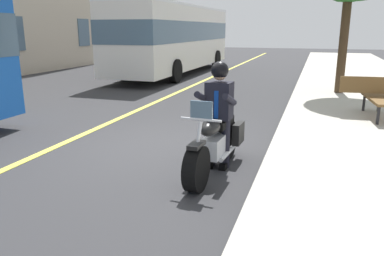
{
  "coord_description": "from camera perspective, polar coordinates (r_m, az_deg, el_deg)",
  "views": [
    {
      "loc": [
        6.42,
        2.72,
        2.23
      ],
      "look_at": [
        1.08,
        0.96,
        0.75
      ],
      "focal_mm": 35.36,
      "sensor_mm": 36.0,
      "label": 1
    }
  ],
  "objects": [
    {
      "name": "rider_main",
      "position": [
        6.08,
        4.08,
        3.37
      ],
      "size": [
        0.64,
        0.57,
        1.74
      ],
      "color": "black",
      "rests_on": "ground_plane"
    },
    {
      "name": "motorcycle_main",
      "position": [
        6.04,
        3.48,
        -2.4
      ],
      "size": [
        2.22,
        0.65,
        1.26
      ],
      "color": "black",
      "rests_on": "ground_plane"
    },
    {
      "name": "bench_sidewalk",
      "position": [
        10.19,
        26.41,
        4.64
      ],
      "size": [
        1.84,
        1.8,
        0.95
      ],
      "color": "brown",
      "rests_on": "sidewalk_curb"
    },
    {
      "name": "ground_plane",
      "position": [
        7.32,
        -4.5,
        -3.03
      ],
      "size": [
        80.0,
        80.0,
        0.0
      ],
      "primitive_type": "plane",
      "color": "#333335"
    },
    {
      "name": "lane_center_stripe",
      "position": [
        8.28,
        -17.39,
        -1.54
      ],
      "size": [
        60.0,
        0.16,
        0.01
      ],
      "primitive_type": "cube",
      "color": "#E5DB4C",
      "rests_on": "ground_plane"
    },
    {
      "name": "bus_near",
      "position": [
        19.44,
        -2.55,
        13.7
      ],
      "size": [
        11.05,
        2.7,
        3.3
      ],
      "color": "white",
      "rests_on": "ground_plane"
    }
  ]
}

